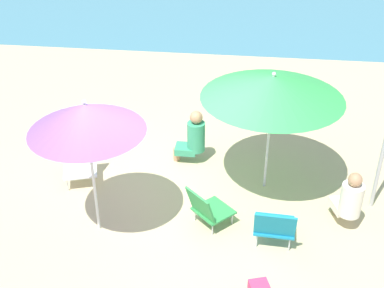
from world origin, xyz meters
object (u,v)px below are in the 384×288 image
Objects in this scene: beach_chair_a at (275,226)px; person_a at (193,137)px; umbrella_green at (273,87)px; beach_chair_b at (207,208)px; person_b at (349,199)px; umbrella_purple at (86,118)px; beach_chair_c at (80,163)px.

person_a is at bearing 36.99° from beach_chair_a.
umbrella_green reaches higher than person_a.
person_b is (2.00, 0.27, 0.15)m from beach_chair_b.
umbrella_purple is 2.18m from beach_chair_b.
umbrella_purple reaches higher than person_b.
beach_chair_b is 0.77× the size of person_a.
umbrella_purple is 2.21× the size of person_b.
umbrella_green is at bearing 7.75° from beach_chair_a.
beach_chair_c is (-3.14, 1.21, -0.03)m from beach_chair_a.
beach_chair_c is 0.71× the size of person_b.
beach_chair_c is 1.95m from person_a.
person_b is (1.18, -0.83, -1.30)m from umbrella_green.
umbrella_green is 1.88m from person_a.
person_b is at bearing -38.03° from beach_chair_b.
umbrella_purple is 3.12× the size of beach_chair_c.
beach_chair_b is at bearing 80.59° from person_b.
umbrella_green is 2.18× the size of person_a.
person_a is (1.14, 1.95, -1.34)m from umbrella_purple.
person_b is (1.05, 0.57, 0.12)m from beach_chair_a.
umbrella_purple reaches higher than beach_chair_b.
beach_chair_b is (-0.95, 0.30, -0.03)m from beach_chair_a.
beach_chair_b is at bearing 49.58° from beach_chair_c.
person_a is (-1.36, 1.99, 0.14)m from beach_chair_a.
umbrella_purple is 2.75× the size of beach_chair_b.
beach_chair_c is (-3.01, -0.20, -1.45)m from umbrella_green.
umbrella_purple is 2.01m from beach_chair_c.
umbrella_purple is 3.84m from person_b.
umbrella_purple is 0.98× the size of umbrella_green.
umbrella_purple is 2.13× the size of person_a.
umbrella_purple reaches higher than beach_chair_a.
person_a is 1.04× the size of person_b.
beach_chair_c is 0.68× the size of person_a.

